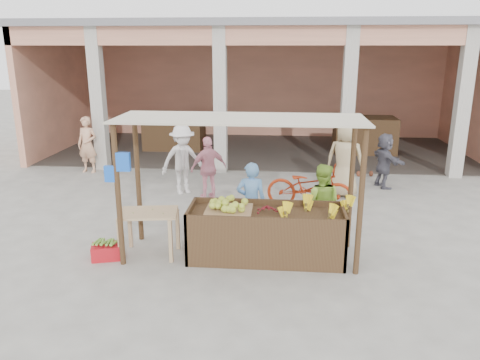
# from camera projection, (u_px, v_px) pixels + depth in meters

# --- Properties ---
(ground) EXTENTS (60.00, 60.00, 0.00)m
(ground) POSITION_uv_depth(u_px,v_px,m) (237.00, 256.00, 8.04)
(ground) COLOR slate
(ground) RESTS_ON ground
(market_building) EXTENTS (14.40, 6.40, 4.20)m
(market_building) POSITION_uv_depth(u_px,v_px,m) (263.00, 70.00, 15.84)
(market_building) COLOR #E69878
(market_building) RESTS_ON ground
(fruit_stall) EXTENTS (2.60, 0.95, 0.80)m
(fruit_stall) POSITION_uv_depth(u_px,v_px,m) (266.00, 236.00, 7.89)
(fruit_stall) COLOR #46311C
(fruit_stall) RESTS_ON ground
(stall_awning) EXTENTS (4.09, 1.35, 2.39)m
(stall_awning) POSITION_uv_depth(u_px,v_px,m) (236.00, 143.00, 7.56)
(stall_awning) COLOR #46311C
(stall_awning) RESTS_ON ground
(banana_heap) EXTENTS (1.20, 0.65, 0.22)m
(banana_heap) POSITION_uv_depth(u_px,v_px,m) (315.00, 209.00, 7.69)
(banana_heap) COLOR yellow
(banana_heap) RESTS_ON fruit_stall
(melon_tray) EXTENTS (0.77, 0.67, 0.20)m
(melon_tray) POSITION_uv_depth(u_px,v_px,m) (229.00, 207.00, 7.80)
(melon_tray) COLOR #99734F
(melon_tray) RESTS_ON fruit_stall
(berry_heap) EXTENTS (0.40, 0.33, 0.13)m
(berry_heap) POSITION_uv_depth(u_px,v_px,m) (267.00, 210.00, 7.78)
(berry_heap) COLOR maroon
(berry_heap) RESTS_ON fruit_stall
(side_table) EXTENTS (1.05, 0.79, 0.78)m
(side_table) POSITION_uv_depth(u_px,v_px,m) (149.00, 219.00, 7.96)
(side_table) COLOR tan
(side_table) RESTS_ON ground
(papaya_pile) EXTENTS (0.64, 0.37, 0.18)m
(papaya_pile) POSITION_uv_depth(u_px,v_px,m) (148.00, 207.00, 7.89)
(papaya_pile) COLOR #4E842B
(papaya_pile) RESTS_ON side_table
(red_crate) EXTENTS (0.56, 0.47, 0.25)m
(red_crate) POSITION_uv_depth(u_px,v_px,m) (107.00, 251.00, 7.94)
(red_crate) COLOR #B6131C
(red_crate) RESTS_ON ground
(plantain_bundle) EXTENTS (0.36, 0.25, 0.07)m
(plantain_bundle) POSITION_uv_depth(u_px,v_px,m) (106.00, 243.00, 7.90)
(plantain_bundle) COLOR #669837
(plantain_bundle) RESTS_ON red_crate
(produce_sacks) EXTENTS (0.79, 0.49, 0.60)m
(produce_sacks) POSITION_uv_depth(u_px,v_px,m) (365.00, 166.00, 12.89)
(produce_sacks) COLOR maroon
(produce_sacks) RESTS_ON ground
(vendor_blue) EXTENTS (0.61, 0.46, 1.59)m
(vendor_blue) POSITION_uv_depth(u_px,v_px,m) (251.00, 199.00, 8.52)
(vendor_blue) COLOR #598DC9
(vendor_blue) RESTS_ON ground
(vendor_green) EXTENTS (0.82, 0.58, 1.56)m
(vendor_green) POSITION_uv_depth(u_px,v_px,m) (321.00, 202.00, 8.45)
(vendor_green) COLOR #93C23D
(vendor_green) RESTS_ON ground
(motorcycle) EXTENTS (1.05, 2.09, 1.04)m
(motorcycle) POSITION_uv_depth(u_px,v_px,m) (310.00, 186.00, 10.28)
(motorcycle) COLOR maroon
(motorcycle) RESTS_ON ground
(shopper_a) EXTENTS (1.30, 1.13, 1.82)m
(shopper_a) POSITION_uv_depth(u_px,v_px,m) (183.00, 157.00, 11.26)
(shopper_a) COLOR silver
(shopper_a) RESTS_ON ground
(shopper_b) EXTENTS (1.06, 0.89, 1.59)m
(shopper_b) POSITION_uv_depth(u_px,v_px,m) (209.00, 166.00, 10.88)
(shopper_b) COLOR pink
(shopper_b) RESTS_ON ground
(shopper_c) EXTENTS (1.13, 0.91, 2.03)m
(shopper_c) POSITION_uv_depth(u_px,v_px,m) (345.00, 155.00, 11.00)
(shopper_c) COLOR tan
(shopper_c) RESTS_ON ground
(shopper_d) EXTENTS (0.97, 1.47, 1.47)m
(shopper_d) POSITION_uv_depth(u_px,v_px,m) (384.00, 159.00, 11.79)
(shopper_d) COLOR #52505D
(shopper_d) RESTS_ON ground
(shopper_e) EXTENTS (0.69, 0.56, 1.66)m
(shopper_e) POSITION_uv_depth(u_px,v_px,m) (87.00, 144.00, 13.20)
(shopper_e) COLOR tan
(shopper_e) RESTS_ON ground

